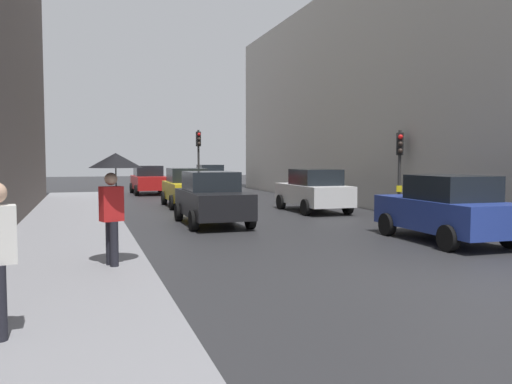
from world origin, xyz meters
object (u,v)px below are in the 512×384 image
at_px(car_blue_van, 446,209).
at_px(car_white_compact, 313,191).
at_px(car_red_sedan, 149,180).
at_px(car_silver_hatchback, 209,177).
at_px(traffic_light_far_median, 199,151).
at_px(car_dark_suv, 212,198).
at_px(traffic_light_mid_street, 400,157).
at_px(pedestrian_with_umbrella, 114,177).
at_px(car_yellow_taxi, 187,188).

relative_size(car_blue_van, car_white_compact, 1.01).
distance_m(car_blue_van, car_red_sedan, 21.98).
bearing_deg(car_silver_hatchback, traffic_light_far_median, -107.66).
bearing_deg(traffic_light_far_median, car_silver_hatchback, 72.34).
distance_m(car_dark_suv, car_silver_hatchback, 20.76).
bearing_deg(car_silver_hatchback, car_dark_suv, -102.96).
bearing_deg(traffic_light_mid_street, car_blue_van, -112.38).
bearing_deg(pedestrian_with_umbrella, car_silver_hatchback, 73.16).
relative_size(car_dark_suv, car_yellow_taxi, 1.00).
relative_size(traffic_light_far_median, pedestrian_with_umbrella, 1.80).
distance_m(car_dark_suv, car_red_sedan, 15.88).
distance_m(traffic_light_mid_street, pedestrian_with_umbrella, 12.83).
height_order(traffic_light_far_median, car_dark_suv, traffic_light_far_median).
distance_m(car_silver_hatchback, car_red_sedan, 6.55).
xyz_separation_m(car_white_compact, car_red_sedan, (-5.20, 13.13, 0.00)).
relative_size(car_silver_hatchback, car_red_sedan, 1.00).
height_order(traffic_light_far_median, car_blue_van, traffic_light_far_median).
height_order(traffic_light_mid_street, traffic_light_far_median, traffic_light_far_median).
relative_size(traffic_light_mid_street, car_white_compact, 0.78).
xyz_separation_m(car_dark_suv, car_silver_hatchback, (4.66, 20.23, 0.00)).
bearing_deg(pedestrian_with_umbrella, traffic_light_mid_street, 32.32).
bearing_deg(car_yellow_taxi, car_red_sedan, 94.25).
distance_m(car_white_compact, car_yellow_taxi, 5.98).
bearing_deg(car_silver_hatchback, car_white_compact, -88.99).
height_order(car_silver_hatchback, pedestrian_with_umbrella, pedestrian_with_umbrella).
distance_m(traffic_light_mid_street, car_blue_van, 6.27).
relative_size(car_silver_hatchback, pedestrian_with_umbrella, 1.97).
relative_size(car_white_compact, car_red_sedan, 0.99).
bearing_deg(traffic_light_far_median, car_white_compact, -74.77).
bearing_deg(car_yellow_taxi, car_dark_suv, -93.87).
bearing_deg(car_white_compact, car_red_sedan, 111.60).
bearing_deg(car_silver_hatchback, traffic_light_mid_street, -82.33).
xyz_separation_m(car_yellow_taxi, pedestrian_with_umbrella, (-3.93, -13.34, 0.96)).
height_order(traffic_light_far_median, car_white_compact, traffic_light_far_median).
relative_size(car_blue_van, car_silver_hatchback, 1.01).
xyz_separation_m(car_dark_suv, car_red_sedan, (-0.23, 15.88, 0.00)).
xyz_separation_m(traffic_light_mid_street, car_red_sedan, (-7.59, 15.69, -1.38)).
relative_size(traffic_light_far_median, car_dark_suv, 0.91).
xyz_separation_m(car_silver_hatchback, car_yellow_taxi, (-4.21, -13.56, 0.00)).
xyz_separation_m(car_blue_van, pedestrian_with_umbrella, (-8.51, -1.20, 0.96)).
bearing_deg(car_dark_suv, car_silver_hatchback, 77.04).
relative_size(car_dark_suv, car_silver_hatchback, 1.00).
bearing_deg(car_red_sedan, pedestrian_with_umbrella, -98.20).
bearing_deg(car_blue_van, car_silver_hatchback, 90.83).
distance_m(traffic_light_mid_street, car_yellow_taxi, 9.57).
xyz_separation_m(traffic_light_far_median, pedestrian_with_umbrella, (-5.74, -19.36, -0.81)).
xyz_separation_m(traffic_light_far_median, car_white_compact, (2.71, -9.94, -1.77)).
height_order(car_silver_hatchback, car_yellow_taxi, same).
distance_m(traffic_light_far_median, car_red_sedan, 4.42).
height_order(traffic_light_mid_street, car_dark_suv, traffic_light_mid_street).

